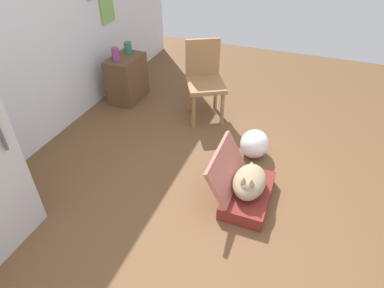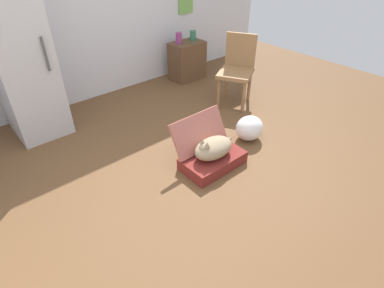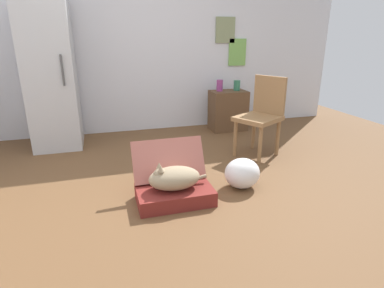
{
  "view_description": "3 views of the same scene",
  "coord_description": "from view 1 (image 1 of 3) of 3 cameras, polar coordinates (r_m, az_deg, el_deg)",
  "views": [
    {
      "loc": [
        -2.1,
        -0.38,
        2.19
      ],
      "look_at": [
        0.32,
        0.55,
        0.27
      ],
      "focal_mm": 30.87,
      "sensor_mm": 36.0,
      "label": 1
    },
    {
      "loc": [
        -1.79,
        -1.89,
        2.04
      ],
      "look_at": [
        -0.11,
        0.07,
        0.26
      ],
      "focal_mm": 29.27,
      "sensor_mm": 36.0,
      "label": 2
    },
    {
      "loc": [
        -0.5,
        -2.46,
        1.36
      ],
      "look_at": [
        0.33,
        0.37,
        0.35
      ],
      "focal_mm": 29.56,
      "sensor_mm": 36.0,
      "label": 3
    }
  ],
  "objects": [
    {
      "name": "chair",
      "position": [
        3.96,
        2.17,
        11.31
      ],
      "size": [
        0.62,
        0.6,
        0.92
      ],
      "rotation": [
        0.0,
        0.0,
        -1.06
      ],
      "color": "olive",
      "rests_on": "ground"
    },
    {
      "name": "plastic_bag_white",
      "position": [
        3.5,
        10.79,
        0.02
      ],
      "size": [
        0.33,
        0.3,
        0.29
      ],
      "primitive_type": "ellipsoid",
      "color": "white",
      "rests_on": "ground"
    },
    {
      "name": "suitcase_base",
      "position": [
        3.03,
        9.59,
        -8.63
      ],
      "size": [
        0.64,
        0.38,
        0.13
      ],
      "primitive_type": "cube",
      "color": "maroon",
      "rests_on": "ground"
    },
    {
      "name": "vase_tall",
      "position": [
        4.28,
        -13.06,
        14.87
      ],
      "size": [
        0.09,
        0.09,
        0.16
      ],
      "primitive_type": "cylinder",
      "color": "#8C387A",
      "rests_on": "side_table"
    },
    {
      "name": "vase_short",
      "position": [
        4.48,
        -10.99,
        16.01
      ],
      "size": [
        0.1,
        0.1,
        0.15
      ],
      "primitive_type": "cylinder",
      "color": "#2D7051",
      "rests_on": "side_table"
    },
    {
      "name": "side_table",
      "position": [
        4.51,
        -11.13,
        11.03
      ],
      "size": [
        0.53,
        0.35,
        0.59
      ],
      "primitive_type": "cube",
      "color": "brown",
      "rests_on": "ground"
    },
    {
      "name": "cat",
      "position": [
        2.91,
        9.87,
        -6.46
      ],
      "size": [
        0.52,
        0.28,
        0.24
      ],
      "color": "#998466",
      "rests_on": "suitcase_base"
    },
    {
      "name": "suitcase_lid",
      "position": [
        2.89,
        5.96,
        -4.24
      ],
      "size": [
        0.64,
        0.21,
        0.36
      ],
      "primitive_type": "cube",
      "rotation": [
        1.08,
        0.0,
        0.0
      ],
      "color": "#B26356",
      "rests_on": "suitcase_base"
    },
    {
      "name": "ground_plane",
      "position": [
        3.06,
        7.56,
        -9.58
      ],
      "size": [
        7.68,
        7.68,
        0.0
      ],
      "primitive_type": "plane",
      "color": "brown",
      "rests_on": "ground"
    }
  ]
}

